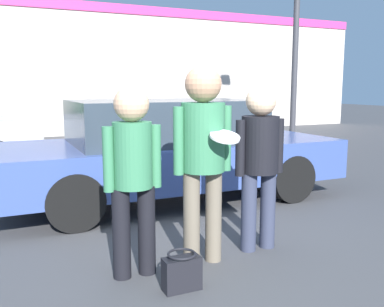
# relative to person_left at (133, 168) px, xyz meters

# --- Properties ---
(ground_plane) EXTENTS (56.00, 56.00, 0.00)m
(ground_plane) POSITION_rel_person_left_xyz_m (0.65, 0.29, -0.93)
(ground_plane) COLOR #3F3F42
(storefront_building) EXTENTS (24.00, 0.22, 4.28)m
(storefront_building) POSITION_rel_person_left_xyz_m (0.65, 11.03, 1.24)
(storefront_building) COLOR #B2A89E
(storefront_building) RESTS_ON ground
(person_left) EXTENTS (0.49, 0.32, 1.60)m
(person_left) POSITION_rel_person_left_xyz_m (0.00, 0.00, 0.00)
(person_left) COLOR black
(person_left) RESTS_ON ground
(person_middle_with_frisbee) EXTENTS (0.56, 0.59, 1.77)m
(person_middle_with_frisbee) POSITION_rel_person_left_xyz_m (0.64, 0.00, 0.14)
(person_middle_with_frisbee) COLOR #665B4C
(person_middle_with_frisbee) RESTS_ON ground
(person_right) EXTENTS (0.53, 0.36, 1.60)m
(person_right) POSITION_rel_person_left_xyz_m (1.29, 0.08, 0.02)
(person_right) COLOR #2D3347
(person_right) RESTS_ON ground
(parked_car_near) EXTENTS (4.75, 1.88, 1.41)m
(parked_car_near) POSITION_rel_person_left_xyz_m (1.18, 2.20, -0.22)
(parked_car_near) COLOR #334784
(parked_car_near) RESTS_ON ground
(handbag) EXTENTS (0.30, 0.23, 0.31)m
(handbag) POSITION_rel_person_left_xyz_m (0.26, -0.42, -0.79)
(handbag) COLOR black
(handbag) RESTS_ON ground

